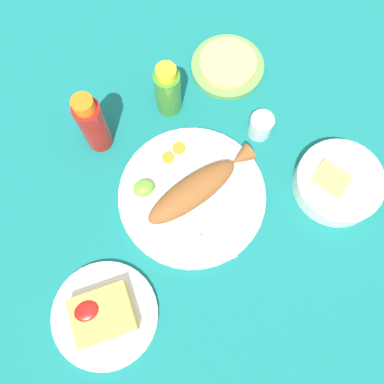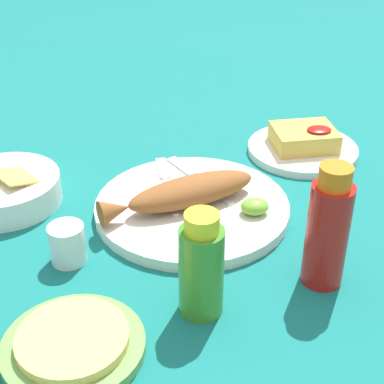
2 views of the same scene
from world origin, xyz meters
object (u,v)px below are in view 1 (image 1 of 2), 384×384
(fork_near, at_px, (219,222))
(fork_far, at_px, (198,232))
(salt_cup, at_px, (260,127))
(fried_fish, at_px, (197,188))
(guacamole_bowl, at_px, (339,183))
(tortilla_plate, at_px, (227,67))
(main_plate, at_px, (192,196))
(side_plate_fries, at_px, (105,315))
(hot_sauce_bottle_green, at_px, (168,90))
(hot_sauce_bottle_red, at_px, (93,124))

(fork_near, distance_m, fork_far, 0.05)
(salt_cup, bearing_deg, fried_fish, 27.16)
(guacamole_bowl, xyz_separation_m, tortilla_plate, (0.11, -0.35, -0.02))
(main_plate, relative_size, fried_fish, 1.19)
(main_plate, distance_m, side_plate_fries, 0.29)
(fork_near, height_order, guacamole_bowl, guacamole_bowl)
(hot_sauce_bottle_green, relative_size, side_plate_fries, 0.70)
(fork_far, relative_size, hot_sauce_bottle_red, 1.00)
(side_plate_fries, bearing_deg, tortilla_plate, -133.65)
(fork_far, bearing_deg, side_plate_fries, -92.33)
(fork_near, xyz_separation_m, hot_sauce_bottle_green, (0.01, -0.29, 0.05))
(main_plate, height_order, tortilla_plate, main_plate)
(salt_cup, height_order, guacamole_bowl, guacamole_bowl)
(main_plate, height_order, fork_far, fork_far)
(hot_sauce_bottle_red, distance_m, salt_cup, 0.35)
(hot_sauce_bottle_red, bearing_deg, salt_cup, 164.25)
(fried_fish, xyz_separation_m, hot_sauce_bottle_green, (-0.01, -0.22, 0.03))
(fork_near, bearing_deg, side_plate_fries, -71.08)
(fried_fish, distance_m, tortilla_plate, 0.32)
(fork_near, bearing_deg, tortilla_plate, 155.30)
(hot_sauce_bottle_red, xyz_separation_m, hot_sauce_bottle_green, (-0.17, -0.03, -0.01))
(fork_near, bearing_deg, fork_far, -83.44)
(side_plate_fries, height_order, guacamole_bowl, guacamole_bowl)
(fried_fish, relative_size, fork_far, 1.49)
(fried_fish, distance_m, side_plate_fries, 0.31)
(hot_sauce_bottle_red, relative_size, guacamole_bowl, 0.97)
(tortilla_plate, bearing_deg, fork_near, 66.37)
(main_plate, distance_m, hot_sauce_bottle_red, 0.25)
(fork_near, relative_size, tortilla_plate, 1.10)
(hot_sauce_bottle_red, distance_m, tortilla_plate, 0.35)
(hot_sauce_bottle_green, bearing_deg, side_plate_fries, 56.32)
(main_plate, relative_size, hot_sauce_bottle_green, 2.14)
(fork_far, bearing_deg, salt_cup, 105.39)
(fork_near, height_order, fork_far, same)
(hot_sauce_bottle_red, xyz_separation_m, guacamole_bowl, (-0.44, 0.27, -0.06))
(fork_far, bearing_deg, guacamole_bowl, 65.38)
(fork_far, bearing_deg, main_plate, 144.34)
(hot_sauce_bottle_green, relative_size, tortilla_plate, 0.85)
(guacamole_bowl, relative_size, tortilla_plate, 1.07)
(salt_cup, xyz_separation_m, guacamole_bowl, (-0.10, 0.17, 0.00))
(guacamole_bowl, distance_m, tortilla_plate, 0.37)
(main_plate, relative_size, tortilla_plate, 1.83)
(fork_far, bearing_deg, tortilla_plate, 125.75)
(hot_sauce_bottle_red, xyz_separation_m, tortilla_plate, (-0.33, -0.08, -0.07))
(hot_sauce_bottle_green, bearing_deg, hot_sauce_bottle_red, 10.63)
(tortilla_plate, bearing_deg, main_plate, 56.01)
(fried_fish, relative_size, tortilla_plate, 1.54)
(fork_near, xyz_separation_m, salt_cup, (-0.16, -0.17, 0.01))
(fork_near, height_order, salt_cup, salt_cup)
(hot_sauce_bottle_red, bearing_deg, fried_fish, 130.67)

